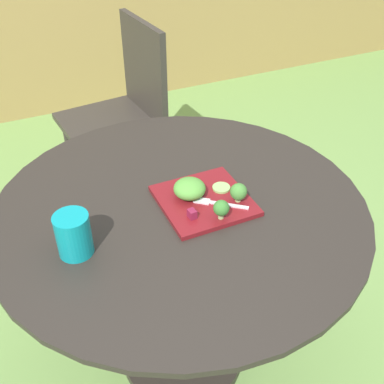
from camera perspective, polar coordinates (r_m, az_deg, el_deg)
The scene contains 11 objects.
ground_plane at distance 1.87m, azimuth -1.11°, elevation -19.09°, with size 12.00×12.00×0.00m, color #70994C.
patio_table at distance 1.47m, azimuth -1.35°, elevation -7.95°, with size 1.06×1.06×0.72m.
patio_chair at distance 2.35m, azimuth -8.04°, elevation 10.71°, with size 0.48×0.48×0.90m.
salad_plate at distance 1.33m, azimuth 1.47°, elevation -1.04°, with size 0.25×0.25×0.01m, color maroon.
drinking_glass at distance 1.19m, azimuth -14.08°, elevation -5.24°, with size 0.09×0.09×0.11m.
fork at distance 1.31m, azimuth 2.87°, elevation -1.33°, with size 0.13×0.11×0.00m.
lettuce_mound at distance 1.32m, azimuth -0.29°, elevation 0.42°, with size 0.09×0.09×0.05m, color #519338.
broccoli_floret_0 at distance 1.25m, azimuth 3.56°, elevation -1.98°, with size 0.04×0.04×0.06m.
broccoli_floret_1 at distance 1.31m, azimuth 5.65°, elevation 0.02°, with size 0.05×0.05×0.06m.
cucumber_slice_0 at distance 1.37m, azimuth 3.54°, elevation 0.54°, with size 0.05×0.05×0.01m, color #8EB766.
beet_chunk_0 at distance 1.26m, azimuth 0.16°, elevation -2.61°, with size 0.02×0.02×0.02m, color maroon.
Camera 1 is at (-0.40, -0.97, 1.55)m, focal length 44.14 mm.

